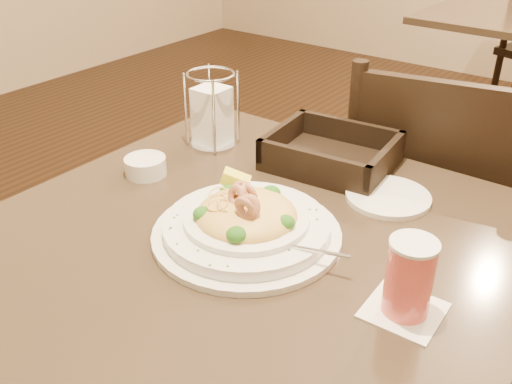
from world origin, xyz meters
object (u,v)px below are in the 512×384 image
Objects in this scene: butter_ramekin at (146,166)px; dining_chair_near at (428,221)px; main_table at (250,339)px; drink_glass at (409,278)px; napkin_caddy at (212,114)px; bread_basket at (331,155)px; side_plate at (388,197)px; pasta_bowl at (246,222)px.

dining_chair_near is at bearing 53.44° from butter_ramekin.
drink_glass is (0.29, -0.02, 0.29)m from main_table.
drink_glass is at bearing -24.70° from napkin_caddy.
side_plate is (0.16, -0.06, -0.02)m from bread_basket.
butter_ramekin reaches higher than main_table.
butter_ramekin is (-0.28, -0.26, -0.00)m from bread_basket.
napkin_caddy is (-0.59, 0.27, 0.01)m from drink_glass.
butter_ramekin is (-0.01, -0.20, -0.05)m from napkin_caddy.
main_table is 0.50m from napkin_caddy.
napkin_caddy is at bearing -178.89° from side_plate.
bread_basket reaches higher than butter_ramekin.
pasta_bowl is 4.22× the size of butter_ramekin.
bread_basket is at bearing 94.91° from main_table.
dining_chair_near is 2.60× the size of pasta_bowl.
main_table is at bearing 176.80° from drink_glass.
dining_chair_near is 0.43m from side_plate.
butter_ramekin is at bearing -137.17° from bread_basket.
butter_ramekin is (-0.44, -0.21, 0.01)m from side_plate.
dining_chair_near is 7.87× the size of drink_glass.
drink_glass is at bearing -46.68° from bread_basket.
pasta_bowl is 0.30m from side_plate.
dining_chair_near reaches higher than side_plate.
drink_glass is 0.44× the size of bread_basket.
main_table is 2.52× the size of pasta_bowl.
main_table is at bearing 68.99° from dining_chair_near.
napkin_caddy reaches higher than bread_basket.
main_table is 0.40m from butter_ramekin.
drink_glass is (0.18, -0.64, 0.30)m from dining_chair_near.
pasta_bowl is at bearing -117.41° from side_plate.
butter_ramekin is (-0.31, 0.06, 0.25)m from main_table.
dining_chair_near is 0.63m from napkin_caddy.
napkin_caddy reaches higher than butter_ramekin.
drink_glass reaches higher than butter_ramekin.
bread_basket is at bearing 54.66° from dining_chair_near.
drink_glass is 0.73× the size of side_plate.
butter_ramekin is at bearing 169.12° from pasta_bowl.
butter_ramekin is (-0.42, -0.56, 0.26)m from dining_chair_near.
napkin_caddy is (-0.40, -0.36, 0.31)m from dining_chair_near.
main_table is at bearing -116.83° from side_plate.
dining_chair_near is 0.75m from butter_ramekin.
butter_ramekin is at bearing 173.01° from drink_glass.
napkin_caddy is at bearing 139.51° from main_table.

